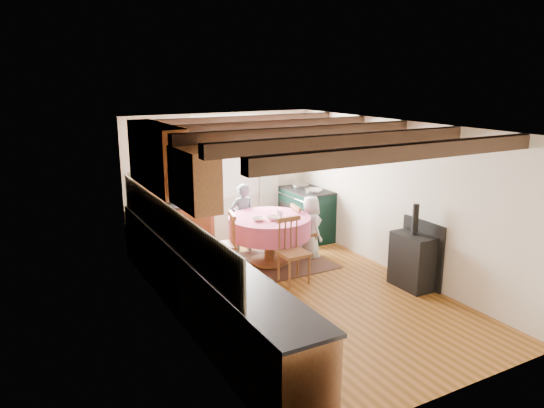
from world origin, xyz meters
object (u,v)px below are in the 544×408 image
aga_range (306,213)px  child_right (311,227)px  chair_left (222,244)px  chair_right (304,231)px  cast_iron_stove (413,246)px  dining_table (270,241)px  cup (280,214)px  chair_near (294,251)px  child_far (243,218)px

aga_range → child_right: bearing=-118.6°
chair_left → aga_range: bearing=125.9°
chair_right → cast_iron_stove: size_ratio=0.73×
dining_table → cast_iron_stove: cast_iron_stove is taller
chair_left → child_right: size_ratio=0.91×
aga_range → cup: 1.54m
chair_right → chair_left: bearing=101.1°
dining_table → cup: cup is taller
chair_near → chair_right: bearing=49.7°
chair_near → cast_iron_stove: 1.75m
dining_table → child_far: 0.82m
chair_right → child_far: (-0.81, 0.74, 0.16)m
child_far → child_right: (0.89, -0.82, -0.08)m
aga_range → child_right: child_right is taller
cast_iron_stove → cup: cast_iron_stove is taller
chair_right → cast_iron_stove: 2.02m
child_far → chair_near: bearing=97.4°
chair_near → dining_table: bearing=86.4°
child_right → dining_table: bearing=91.6°
aga_range → cup: aga_range is taller
dining_table → aga_range: aga_range is taller
aga_range → chair_left: bearing=-157.5°
cup → child_right: bearing=5.0°
dining_table → child_right: (0.78, -0.04, 0.13)m
chair_right → child_right: bearing=-129.5°
chair_left → aga_range: (2.12, 0.88, 0.00)m
chair_near → child_far: (-0.07, 1.64, 0.12)m
child_far → child_right: size_ratio=1.14×
chair_near → chair_right: (0.75, 0.90, -0.04)m
chair_left → child_right: 1.62m
child_right → cup: 0.71m
cast_iron_stove → child_far: bearing=119.7°
chair_near → chair_left: size_ratio=1.01×
child_far → child_right: child_far is taller
chair_near → chair_left: (-0.80, 0.85, -0.01)m
child_far → chair_left: bearing=51.9°
chair_near → aga_range: bearing=52.1°
chair_right → cast_iron_stove: bearing=-150.6°
child_right → cup: size_ratio=9.80×
dining_table → aga_range: 1.55m
chair_near → child_right: 1.16m
dining_table → child_right: 0.79m
chair_near → chair_left: bearing=132.5°
chair_near → child_far: 1.64m
cast_iron_stove → chair_right: bearing=109.9°
chair_left → child_right: (1.62, -0.04, 0.05)m
chair_left → chair_near: bearing=56.5°
aga_range → child_right: (-0.50, -0.92, 0.05)m
aga_range → child_far: (-1.39, -0.10, 0.13)m
dining_table → cup: (0.14, -0.09, 0.46)m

